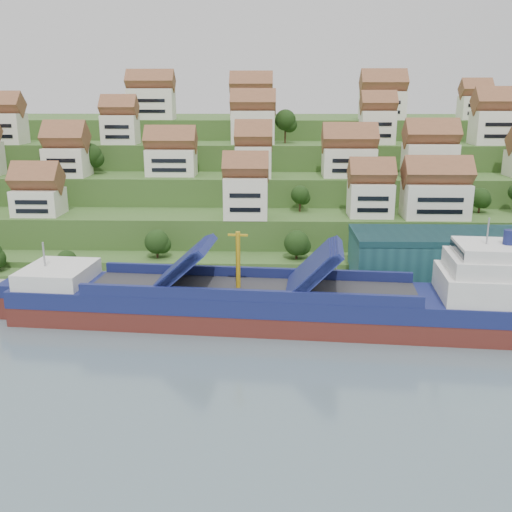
{
  "coord_description": "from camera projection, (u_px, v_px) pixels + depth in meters",
  "views": [
    {
      "loc": [
        5.68,
        -92.54,
        37.88
      ],
      "look_at": [
        2.76,
        14.0,
        8.0
      ],
      "focal_mm": 40.0,
      "sensor_mm": 36.0,
      "label": 1
    }
  ],
  "objects": [
    {
      "name": "ground",
      "position": [
        238.0,
        322.0,
        99.44
      ],
      "size": [
        300.0,
        300.0,
        0.0
      ],
      "primitive_type": "plane",
      "color": "slate",
      "rests_on": "ground"
    },
    {
      "name": "quay",
      "position": [
        343.0,
        289.0,
        113.06
      ],
      "size": [
        180.0,
        14.0,
        2.2
      ],
      "primitive_type": "cube",
      "color": "gray",
      "rests_on": "ground"
    },
    {
      "name": "hillside",
      "position": [
        255.0,
        178.0,
        196.24
      ],
      "size": [
        260.0,
        128.0,
        31.0
      ],
      "color": "#2D4C1E",
      "rests_on": "ground"
    },
    {
      "name": "hillside_village",
      "position": [
        273.0,
        150.0,
        150.61
      ],
      "size": [
        159.34,
        62.45,
        29.21
      ],
      "color": "white",
      "rests_on": "ground"
    },
    {
      "name": "hillside_trees",
      "position": [
        157.0,
        195.0,
        135.64
      ],
      "size": [
        139.04,
        62.23,
        31.16
      ],
      "color": "#1C3812",
      "rests_on": "ground"
    },
    {
      "name": "warehouse",
      "position": [
        505.0,
        258.0,
        112.49
      ],
      "size": [
        60.0,
        15.0,
        10.0
      ],
      "primitive_type": "cube",
      "color": "#1F5056",
      "rests_on": "quay"
    },
    {
      "name": "flagpole",
      "position": [
        337.0,
        268.0,
        106.73
      ],
      "size": [
        1.28,
        0.16,
        8.0
      ],
      "color": "gray",
      "rests_on": "quay"
    },
    {
      "name": "cargo_ship",
      "position": [
        278.0,
        304.0,
        97.58
      ],
      "size": [
        87.65,
        20.95,
        19.37
      ],
      "rotation": [
        0.0,
        0.0,
        -0.09
      ],
      "color": "#56201A",
      "rests_on": "ground"
    }
  ]
}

